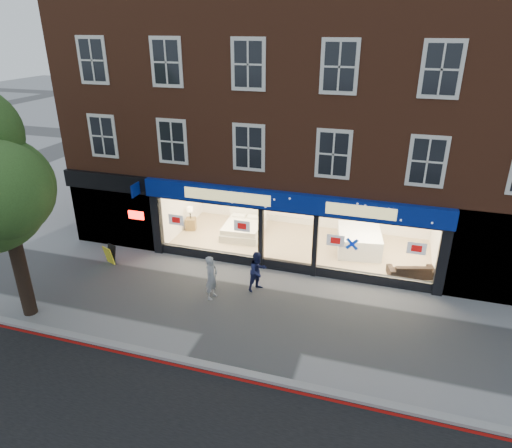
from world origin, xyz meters
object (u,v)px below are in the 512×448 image
at_px(mattress_stack, 359,241).
at_px(sofa, 411,270).
at_px(a_board, 110,254).
at_px(pedestrian_blue, 258,271).
at_px(pedestrian_grey, 212,278).
at_px(display_bed, 244,228).

relative_size(mattress_stack, sofa, 1.40).
relative_size(a_board, pedestrian_blue, 0.51).
bearing_deg(pedestrian_grey, mattress_stack, -31.39).
height_order(a_board, pedestrian_grey, pedestrian_grey).
xyz_separation_m(sofa, pedestrian_grey, (-6.66, -3.44, 0.45)).
height_order(mattress_stack, a_board, mattress_stack).
relative_size(pedestrian_grey, pedestrian_blue, 1.07).
bearing_deg(pedestrian_grey, display_bed, 16.90).
bearing_deg(display_bed, pedestrian_grey, -87.66).
xyz_separation_m(mattress_stack, pedestrian_blue, (-3.18, -4.06, 0.22)).
bearing_deg(pedestrian_blue, pedestrian_grey, 160.03).
bearing_deg(pedestrian_blue, a_board, 123.42).
distance_m(sofa, pedestrian_blue, 5.84).
bearing_deg(mattress_stack, display_bed, 179.45).
distance_m(display_bed, mattress_stack, 5.10).
height_order(display_bed, mattress_stack, display_bed).
relative_size(mattress_stack, a_board, 3.12).
relative_size(display_bed, pedestrian_blue, 1.45).
height_order(sofa, pedestrian_grey, pedestrian_grey).
height_order(display_bed, pedestrian_blue, pedestrian_blue).
distance_m(pedestrian_grey, pedestrian_blue, 1.69).
height_order(pedestrian_grey, pedestrian_blue, pedestrian_grey).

